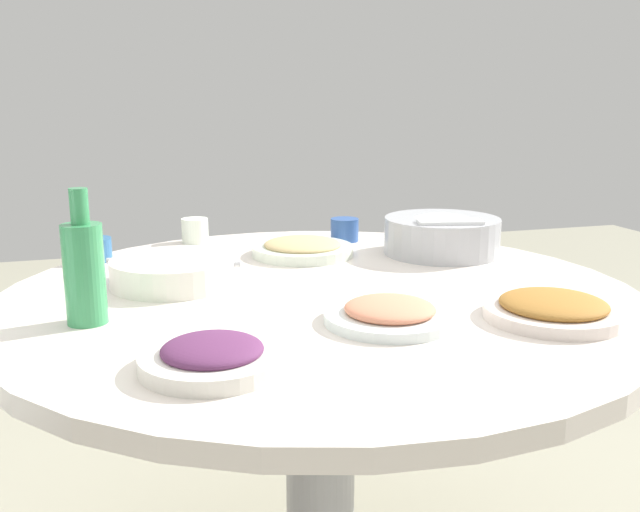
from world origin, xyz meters
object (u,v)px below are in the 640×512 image
Objects in this scene: round_dining_table at (320,360)px; dish_eggplant at (213,356)px; dish_tofu_braise at (553,309)px; dish_noodles at (303,248)px; rice_bowl at (442,235)px; dish_shrimp at (390,313)px; tea_cup_near at (195,231)px; tea_cup_far at (345,230)px; soup_bowl at (174,272)px; green_bottle at (84,270)px; tea_cup_side at (95,250)px.

round_dining_table is 6.06× the size of dish_eggplant.
dish_tofu_braise is 0.97× the size of dish_noodles.
rice_bowl is 0.56m from dish_shrimp.
tea_cup_far is at bearing 166.44° from tea_cup_near.
dish_shrimp is (-0.33, 0.35, -0.01)m from soup_bowl.
dish_noodles is 0.63m from green_bottle.
rice_bowl is 0.67m from soup_bowl.
tea_cup_side is at bearing 4.80° from tea_cup_far.
tea_cup_far is at bearing -145.92° from soup_bowl.
tea_cup_near reaches higher than soup_bowl.
dish_tofu_braise is at bearing 139.79° from round_dining_table.
dish_tofu_braise reaches higher than dish_noodles.
rice_bowl is at bearing -147.88° from round_dining_table.
dish_shrimp is (0.32, 0.46, -0.03)m from rice_bowl.
rice_bowl reaches higher than round_dining_table.
dish_noodles is 3.12× the size of tea_cup_side.
tea_cup_side is at bearing -51.72° from dish_shrimp.
dish_shrimp is 2.88× the size of tea_cup_side.
dish_noodles is (0.29, -0.60, -0.00)m from dish_tofu_braise.
tea_cup_side is (0.77, -0.69, 0.01)m from dish_tofu_braise.
rice_bowl is 4.02× the size of tea_cup_near.
dish_tofu_braise reaches higher than dish_shrimp.
tea_cup_side is (0.43, -0.40, 0.17)m from round_dining_table.
dish_shrimp is at bearing 104.67° from round_dining_table.
round_dining_table is 5.48× the size of green_bottle.
dish_eggplant is 0.91× the size of green_bottle.
dish_tofu_braise is at bearing 121.96° from tea_cup_near.
rice_bowl is at bearing -158.90° from green_bottle.
dish_eggplant reaches higher than round_dining_table.
tea_cup_far reaches higher than dish_eggplant.
dish_eggplant is 2.66× the size of tea_cup_side.
dish_noodles is at bearing 135.36° from tea_cup_near.
round_dining_table is at bearing 81.09° from dish_noodles.
tea_cup_far is (-0.15, -0.14, 0.01)m from dish_noodles.
rice_bowl is 0.34m from dish_noodles.
dish_tofu_braise is at bearing 85.11° from rice_bowl.
dish_tofu_braise is 1.14× the size of dish_eggplant.
round_dining_table is 0.51m from green_bottle.
dish_tofu_braise is 1.03× the size of green_bottle.
round_dining_table is at bearing 154.33° from soup_bowl.
tea_cup_side is at bearing -41.69° from dish_tofu_braise.
rice_bowl is at bearing -125.07° from dish_shrimp.
tea_cup_side is at bearing -90.53° from green_bottle.
green_bottle reaches higher than tea_cup_near.
dish_eggplant is 0.33m from green_bottle.
rice_bowl is at bearing 166.73° from dish_noodles.
tea_cup_near reaches higher than dish_tofu_braise.
rice_bowl is at bearing -94.89° from dish_tofu_braise.
dish_tofu_braise is at bearing 167.20° from dish_shrimp.
round_dining_table is 0.53m from tea_cup_far.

